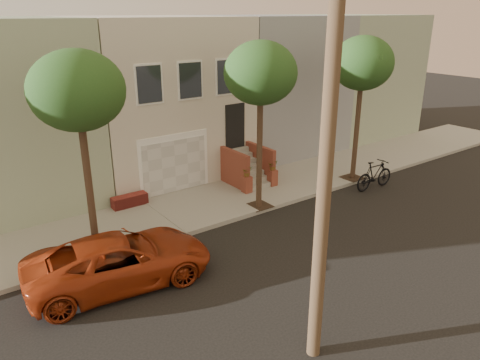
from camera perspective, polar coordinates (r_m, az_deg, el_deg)
ground at (r=14.99m, az=8.64°, el=-9.43°), size 90.00×90.00×0.00m
sidewalk at (r=18.70m, az=-2.84°, el=-2.71°), size 40.00×3.70×0.15m
house_row at (r=22.65m, az=-11.29°, el=10.44°), size 33.10×11.70×7.00m
tree_left at (r=13.72m, az=-19.56°, el=10.26°), size 2.70×2.57×6.30m
tree_mid at (r=16.75m, az=2.58°, el=13.01°), size 2.70×2.57×6.30m
tree_right at (r=20.61m, az=15.00°, el=13.74°), size 2.70×2.57×6.30m
pickup_truck at (r=13.65m, az=-14.69°, el=-9.61°), size 5.48×3.05×1.45m
motorcycle at (r=20.86m, az=16.40°, el=0.62°), size 2.17×0.69×1.29m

